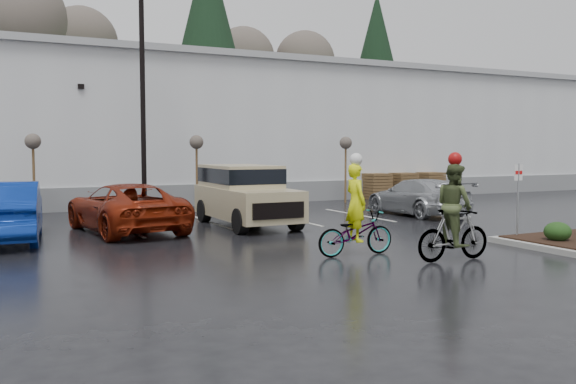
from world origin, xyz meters
name	(u,v)px	position (x,y,z in m)	size (l,w,h in m)	color
ground	(413,253)	(0.00, 0.00, 0.00)	(120.00, 120.00, 0.00)	black
warehouse	(173,131)	(0.00, 21.99, 3.65)	(60.50, 15.50, 7.20)	silver
wooded_ridge	(105,144)	(0.00, 45.00, 3.00)	(80.00, 25.00, 6.00)	#20401A
lamppost	(142,71)	(-4.00, 12.00, 5.69)	(0.50, 1.00, 9.22)	black
sapling_west	(33,146)	(-8.00, 13.00, 2.73)	(0.60, 0.60, 3.20)	#48311C
sapling_mid	(197,146)	(-1.50, 13.00, 2.73)	(0.60, 0.60, 3.20)	#48311C
sapling_east	(346,146)	(6.00, 13.00, 2.73)	(0.60, 0.60, 3.20)	#48311C
pallet_stack_a	(376,186)	(8.50, 14.00, 0.68)	(1.20, 1.20, 1.35)	#48311C
pallet_stack_b	(403,185)	(10.20, 14.00, 0.68)	(1.20, 1.20, 1.35)	#48311C
pallet_stack_c	(430,184)	(12.00, 14.00, 0.68)	(1.20, 1.20, 1.35)	#48311C
shrub_a	(558,232)	(4.00, -1.00, 0.41)	(0.70, 0.70, 0.52)	#153713
fire_lane_sign	(518,192)	(3.80, 0.20, 1.41)	(0.30, 0.05, 2.20)	gray
car_blue	(6,211)	(-9.16, 6.59, 0.85)	(1.80, 5.17, 1.70)	navy
car_red	(125,207)	(-5.72, 7.15, 0.77)	(2.54, 5.51, 1.53)	maroon
suv_tan	(247,196)	(-1.72, 6.81, 1.03)	(2.20, 5.10, 2.06)	tan
car_far_silver	(417,197)	(5.62, 7.00, 0.72)	(2.02, 4.96, 1.44)	#AEB1B6
cyclist_hivis	(356,224)	(-1.52, 0.29, 0.77)	(2.08, 0.75, 2.51)	#3F3F44
cyclist_olive	(454,222)	(0.15, -1.32, 0.91)	(1.97, 0.95, 2.54)	#3F3F44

